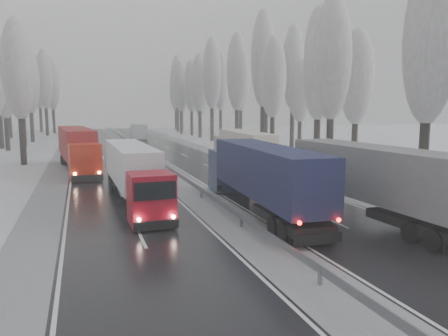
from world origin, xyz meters
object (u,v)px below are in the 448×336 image
truck_grey_tarp (361,175)px  truck_blue_box (259,173)px  truck_cream_box (242,146)px  box_truck_distant (139,131)px  truck_red_red (77,146)px  truck_red_white (133,169)px

truck_grey_tarp → truck_blue_box: truck_grey_tarp is taller
truck_grey_tarp → truck_cream_box: bearing=86.0°
box_truck_distant → truck_red_red: size_ratio=0.50×
box_truck_distant → truck_red_red: truck_red_red is taller
truck_blue_box → truck_red_white: (-6.89, 5.34, -0.20)m
truck_cream_box → truck_red_white: (-12.79, -13.33, -0.08)m
truck_cream_box → box_truck_distant: truck_cream_box is taller
truck_cream_box → truck_red_red: 16.68m
truck_red_red → truck_red_white: bearing=-83.1°
truck_grey_tarp → truck_blue_box: bearing=148.9°
truck_red_white → truck_cream_box: bearing=44.8°
truck_grey_tarp → truck_blue_box: (-5.17, 2.87, -0.04)m
box_truck_distant → truck_red_white: (-8.01, -60.54, 0.61)m
truck_cream_box → truck_red_white: 18.48m
truck_cream_box → truck_red_red: bearing=173.1°
truck_cream_box → truck_blue_box: bearing=-103.9°
truck_cream_box → truck_red_red: size_ratio=0.92×
truck_grey_tarp → truck_cream_box: size_ratio=1.07×
truck_red_white → truck_red_red: size_ratio=0.88×
truck_red_white → box_truck_distant: bearing=81.0°
truck_cream_box → truck_red_white: size_ratio=1.04×
truck_blue_box → truck_cream_box: (5.90, 18.67, -0.11)m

